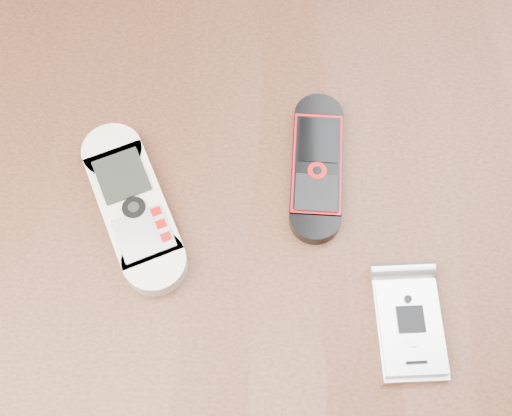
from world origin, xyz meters
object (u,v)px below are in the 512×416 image
at_px(table, 251,260).
at_px(motorola_razr, 410,325).
at_px(nokia_white, 133,206).
at_px(nokia_black_red, 317,166).

distance_m(table, motorola_razr, 0.19).
relative_size(table, motorola_razr, 13.09).
height_order(table, motorola_razr, motorola_razr).
bearing_deg(motorola_razr, nokia_white, 152.97).
height_order(table, nokia_black_red, nokia_black_red).
relative_size(nokia_white, nokia_black_red, 1.14).
bearing_deg(motorola_razr, table, 139.20).
xyz_separation_m(nokia_black_red, motorola_razr, (0.06, -0.13, 0.00)).
height_order(nokia_black_red, motorola_razr, same).
xyz_separation_m(table, motorola_razr, (0.12, -0.09, 0.11)).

